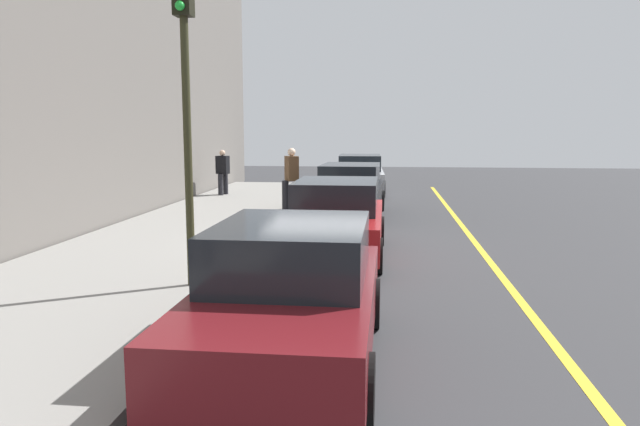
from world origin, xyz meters
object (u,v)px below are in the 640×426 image
object	(u,v)px
traffic_light_pole	(185,76)
parked_car_silver	(360,174)
pedestrian_black_coat	(223,171)
parked_car_red	(336,219)
parked_car_maroon	(290,294)
pedestrian_brown_coat	(292,177)
parked_car_black	(350,191)

from	to	relation	value
traffic_light_pole	parked_car_silver	bearing A→B (deg)	172.62
pedestrian_black_coat	parked_car_red	bearing A→B (deg)	27.59
parked_car_maroon	pedestrian_brown_coat	world-z (taller)	pedestrian_brown_coat
parked_car_black	traffic_light_pole	distance (m)	9.06
parked_car_red	pedestrian_brown_coat	bearing A→B (deg)	-162.74
parked_car_red	pedestrian_black_coat	xyz separation A→B (m)	(-9.41, -4.92, 0.26)
parked_car_black	traffic_light_pole	xyz separation A→B (m)	(8.49, -1.91, 2.54)
pedestrian_brown_coat	traffic_light_pole	xyz separation A→B (m)	(8.83, -0.15, 2.18)
pedestrian_black_coat	traffic_light_pole	size ratio (longest dim) A/B	0.35
parked_car_red	traffic_light_pole	bearing A→B (deg)	-33.25
parked_car_black	pedestrian_black_coat	distance (m)	6.25
parked_car_black	parked_car_red	bearing A→B (deg)	0.61
parked_car_silver	parked_car_black	xyz separation A→B (m)	(6.29, -0.01, -0.00)
parked_car_red	pedestrian_brown_coat	size ratio (longest dim) A/B	2.31
parked_car_red	parked_car_maroon	xyz separation A→B (m)	(5.44, -0.03, -0.00)
parked_car_silver	parked_car_red	world-z (taller)	same
parked_car_red	traffic_light_pole	size ratio (longest dim) A/B	0.90
parked_car_red	parked_car_black	bearing A→B (deg)	-179.39
parked_car_silver	pedestrian_brown_coat	world-z (taller)	pedestrian_brown_coat
parked_car_silver	parked_car_black	bearing A→B (deg)	-0.09
parked_car_silver	traffic_light_pole	xyz separation A→B (m)	(14.78, -1.92, 2.54)
parked_car_silver	pedestrian_black_coat	bearing A→B (deg)	-64.00
parked_car_silver	pedestrian_black_coat	distance (m)	5.42
parked_car_silver	traffic_light_pole	bearing A→B (deg)	-7.38
pedestrian_brown_coat	traffic_light_pole	bearing A→B (deg)	-0.97
pedestrian_black_coat	parked_car_maroon	bearing A→B (deg)	18.20
traffic_light_pole	pedestrian_black_coat	bearing A→B (deg)	-166.61
parked_car_black	parked_car_maroon	size ratio (longest dim) A/B	1.10
pedestrian_brown_coat	parked_car_red	bearing A→B (deg)	17.26
pedestrian_brown_coat	pedestrian_black_coat	xyz separation A→B (m)	(-3.57, -3.10, -0.10)
parked_car_black	parked_car_maroon	xyz separation A→B (m)	(10.94, 0.03, -0.00)
parked_car_maroon	traffic_light_pole	distance (m)	4.02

